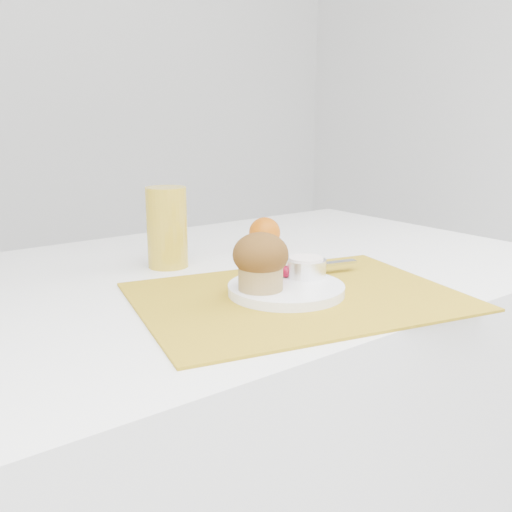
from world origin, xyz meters
TOP-DOWN VIEW (x-y plane):
  - table at (0.00, 0.05)m, footprint 1.20×0.80m
  - placemat at (-0.05, -0.16)m, footprint 0.57×0.47m
  - plate at (-0.06, -0.14)m, footprint 0.19×0.19m
  - ramekin at (-0.01, -0.12)m, footprint 0.08×0.08m
  - cream at (-0.01, -0.12)m, footprint 0.06×0.06m
  - raspberry_near at (-0.05, -0.09)m, footprint 0.02×0.02m
  - raspberry_far at (-0.04, -0.11)m, footprint 0.02×0.02m
  - butter_knife at (0.03, -0.09)m, footprint 0.20×0.06m
  - orange at (0.11, 0.14)m, footprint 0.07×0.07m
  - juice_glass at (-0.12, 0.13)m, footprint 0.10×0.10m
  - muffin at (-0.11, -0.14)m, footprint 0.09×0.09m

SIDE VIEW (x-z plane):
  - table at x=0.00m, z-range 0.00..0.75m
  - placemat at x=-0.05m, z-range 0.75..0.75m
  - plate at x=-0.06m, z-range 0.75..0.77m
  - butter_knife at x=0.03m, z-range 0.77..0.77m
  - raspberry_near at x=-0.05m, z-range 0.77..0.79m
  - raspberry_far at x=-0.04m, z-range 0.77..0.79m
  - ramekin at x=-0.01m, z-range 0.77..0.80m
  - orange at x=0.11m, z-range 0.75..0.82m
  - cream at x=-0.01m, z-range 0.80..0.80m
  - muffin at x=-0.11m, z-range 0.77..0.86m
  - juice_glass at x=-0.12m, z-range 0.75..0.90m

